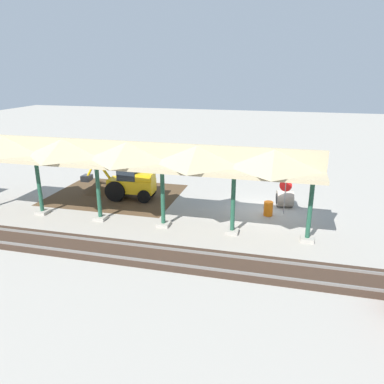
# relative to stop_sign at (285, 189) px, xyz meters

# --- Properties ---
(ground_plane) EXTENTS (120.00, 120.00, 0.00)m
(ground_plane) POSITION_rel_stop_sign_xyz_m (1.23, -0.19, -1.61)
(ground_plane) COLOR #9E998E
(dirt_work_zone) EXTENTS (9.00, 7.00, 0.01)m
(dirt_work_zone) POSITION_rel_stop_sign_xyz_m (11.87, -0.87, -1.60)
(dirt_work_zone) COLOR #4C3823
(dirt_work_zone) RESTS_ON ground
(platform_canopy) EXTENTS (21.25, 3.20, 4.90)m
(platform_canopy) POSITION_rel_stop_sign_xyz_m (8.74, 3.69, 2.57)
(platform_canopy) COLOR #9E998E
(platform_canopy) RESTS_ON ground
(rail_tracks) EXTENTS (60.00, 2.58, 0.15)m
(rail_tracks) POSITION_rel_stop_sign_xyz_m (1.23, 7.27, -1.58)
(rail_tracks) COLOR slate
(rail_tracks) RESTS_ON ground
(stop_sign) EXTENTS (0.76, 0.11, 2.24)m
(stop_sign) POSITION_rel_stop_sign_xyz_m (0.00, 0.00, 0.00)
(stop_sign) COLOR gray
(stop_sign) RESTS_ON ground
(backhoe) EXTENTS (5.28, 1.84, 2.82)m
(backhoe) POSITION_rel_stop_sign_xyz_m (10.52, -0.34, -0.34)
(backhoe) COLOR #EAB214
(backhoe) RESTS_ON ground
(dirt_mound) EXTENTS (5.31, 5.31, 1.75)m
(dirt_mound) POSITION_rel_stop_sign_xyz_m (13.37, -1.39, -1.61)
(dirt_mound) COLOR #4C3823
(dirt_mound) RESTS_ON ground
(concrete_pipe) EXTENTS (1.21, 1.25, 1.09)m
(concrete_pipe) POSITION_rel_stop_sign_xyz_m (-0.01, -1.36, -1.06)
(concrete_pipe) COLOR #9E9384
(concrete_pipe) RESTS_ON ground
(traffic_barrel) EXTENTS (0.56, 0.56, 0.90)m
(traffic_barrel) POSITION_rel_stop_sign_xyz_m (0.94, 0.53, -1.16)
(traffic_barrel) COLOR orange
(traffic_barrel) RESTS_ON ground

